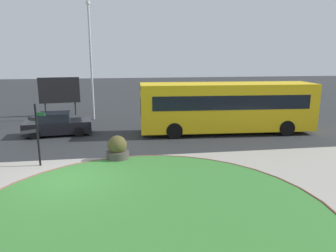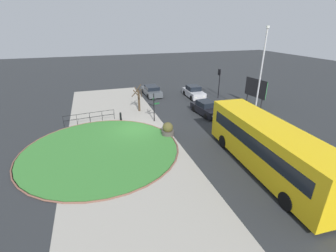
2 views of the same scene
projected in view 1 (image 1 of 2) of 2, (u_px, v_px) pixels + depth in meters
name	position (u px, v px, depth m)	size (l,w,h in m)	color
ground	(67.00, 182.00, 12.66)	(120.00, 120.00, 0.00)	#282B2D
sidewalk_paving	(60.00, 199.00, 11.16)	(32.00, 8.89, 0.02)	#9E998E
grass_island	(148.00, 216.00, 9.88)	(11.87, 11.87, 0.10)	#387A33
grass_kerb_ring	(148.00, 216.00, 9.88)	(12.18, 12.18, 0.11)	brown
signpost_directional	(36.00, 131.00, 14.18)	(1.07, 0.97, 2.92)	black
bus_yellow	(227.00, 107.00, 20.39)	(11.34, 3.19, 3.26)	yellow
car_near_lane	(57.00, 125.00, 20.04)	(4.29, 2.12, 1.46)	black
lamppost_tall	(91.00, 58.00, 24.12)	(0.32, 0.32, 8.96)	#B7B7BC
billboard_left	(59.00, 91.00, 26.19)	(3.29, 0.53, 3.24)	black
planter_near_signpost	(117.00, 149.00, 15.23)	(1.10, 1.10, 1.23)	#47423D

